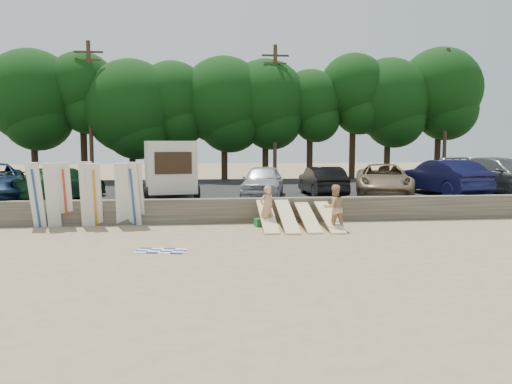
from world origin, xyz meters
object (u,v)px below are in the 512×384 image
(beachgoer_b, at_px, (334,208))
(cooler, at_px, (260,223))
(car_6, at_px, (502,175))
(car_3, at_px, (322,181))
(car_4, at_px, (383,180))
(car_1, at_px, (62,183))
(car_5, at_px, (443,177))
(box_trailer, at_px, (169,166))
(beachgoer_a, at_px, (267,207))
(car_2, at_px, (263,181))

(beachgoer_b, distance_m, cooler, 3.00)
(car_6, bearing_deg, car_3, 160.23)
(car_4, distance_m, car_6, 6.41)
(car_1, bearing_deg, car_5, -161.13)
(box_trailer, height_order, car_6, box_trailer)
(car_1, height_order, car_5, car_5)
(car_5, bearing_deg, beachgoer_b, 28.69)
(car_6, bearing_deg, cooler, 178.32)
(car_4, height_order, car_6, car_6)
(box_trailer, xyz_separation_m, car_6, (16.74, 0.37, -0.58))
(car_1, xyz_separation_m, beachgoer_a, (8.74, -4.62, -0.61))
(car_2, bearing_deg, car_1, -167.37)
(beachgoer_a, bearing_deg, car_3, -153.45)
(car_4, height_order, car_5, car_5)
(car_3, distance_m, cooler, 5.79)
(car_2, distance_m, car_4, 5.97)
(car_5, xyz_separation_m, beachgoer_a, (-9.41, -4.72, -0.74))
(car_1, bearing_deg, car_6, -159.98)
(box_trailer, bearing_deg, car_1, 173.91)
(car_1, height_order, car_3, car_1)
(beachgoer_b, bearing_deg, car_2, -76.67)
(car_3, height_order, beachgoer_b, car_3)
(beachgoer_b, height_order, cooler, beachgoer_b)
(car_1, distance_m, beachgoer_a, 9.91)
(car_5, relative_size, car_6, 0.85)
(box_trailer, xyz_separation_m, car_1, (-4.80, -0.19, -0.75))
(car_5, xyz_separation_m, cooler, (-9.61, -4.18, -1.41))
(car_4, relative_size, beachgoer_a, 3.34)
(car_2, height_order, cooler, car_2)
(cooler, bearing_deg, car_1, 134.38)
(beachgoer_a, bearing_deg, car_5, 177.53)
(box_trailer, bearing_deg, beachgoer_a, -58.91)
(box_trailer, height_order, cooler, box_trailer)
(beachgoer_b, bearing_deg, car_3, -106.84)
(car_2, xyz_separation_m, car_4, (5.97, 0.20, 0.01))
(car_1, relative_size, car_6, 0.82)
(car_6, bearing_deg, box_trailer, 159.98)
(car_4, xyz_separation_m, beachgoer_a, (-6.39, -4.84, -0.64))
(car_3, relative_size, beachgoer_a, 2.61)
(box_trailer, height_order, car_4, box_trailer)
(beachgoer_a, bearing_deg, car_2, -124.35)
(car_1, distance_m, cooler, 9.55)
(box_trailer, xyz_separation_m, beachgoer_a, (3.95, -4.80, -1.36))
(car_2, xyz_separation_m, car_5, (8.98, 0.08, 0.11))
(cooler, bearing_deg, beachgoer_a, -89.54)
(beachgoer_a, height_order, cooler, beachgoer_a)
(car_3, height_order, car_6, car_6)
(car_2, bearing_deg, beachgoer_b, -56.63)
(car_6, relative_size, beachgoer_b, 3.61)
(car_2, xyz_separation_m, beachgoer_a, (-0.42, -4.64, -0.63))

